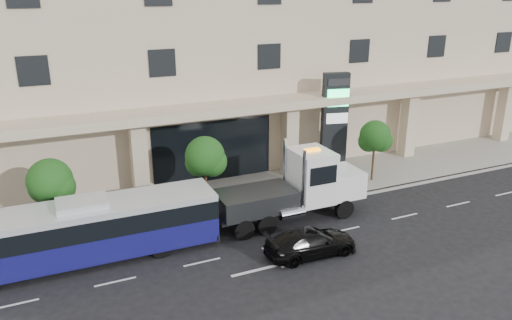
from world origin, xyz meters
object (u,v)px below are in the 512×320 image
Objects in this scene: tow_truck at (297,189)px; black_sedan at (311,242)px; city_bus at (85,230)px; signage_pylon at (334,123)px.

black_sedan is (-1.30, -3.78, -1.13)m from tow_truck.
tow_truck is at bearing 0.51° from city_bus.
city_bus is at bearing -150.15° from signage_pylon.
signage_pylon is (5.58, 5.14, 1.83)m from tow_truck.
signage_pylon reaches higher than tow_truck.
city_bus is 2.69× the size of black_sedan.
signage_pylon is at bearing 43.06° from tow_truck.
signage_pylon is at bearing -35.76° from black_sedan.
black_sedan is 0.67× the size of signage_pylon.
signage_pylon reaches higher than city_bus.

